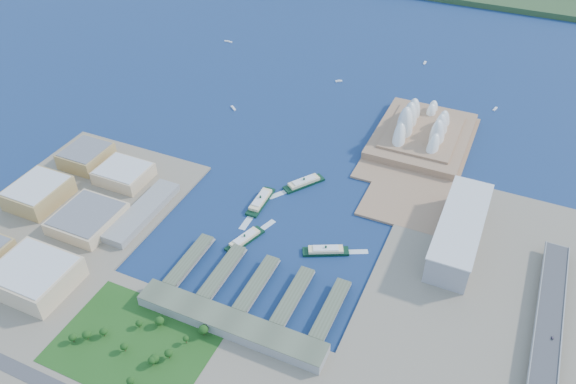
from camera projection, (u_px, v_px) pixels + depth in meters
The scene contains 21 objects.
ground at pixel (275, 240), 657.72m from camera, with size 3000.00×3000.00×0.00m, color #101E4B.
west_land at pixel (46, 235), 662.45m from camera, with size 220.00×390.00×3.00m, color gray.
east_land at pixel (476, 341), 544.11m from camera, with size 240.00×500.00×3.00m, color gray.
peninsula at pixel (420, 146), 807.13m from camera, with size 135.00×220.00×3.00m, color #987253.
opera_house at pixel (425, 121), 803.09m from camera, with size 134.00×180.00×58.00m, color white, non-canonical shape.
toaster_building at pixel (459, 231), 639.14m from camera, with size 45.00×155.00×35.00m, color gray.
expressway at pixel (543, 367), 513.08m from camera, with size 26.00×340.00×11.85m, color gray, non-canonical shape.
west_buildings at pixel (64, 207), 677.96m from camera, with size 200.00×280.00×27.00m, color tan, non-canonical shape.
ferry_wharves at pixel (257, 285), 596.98m from camera, with size 184.00×90.00×9.30m, color #4F5842, non-canonical shape.
terminal_building at pixel (230, 324), 551.27m from camera, with size 200.00×28.00×12.00m, color gray.
park at pixel (133, 339), 535.01m from camera, with size 150.00×110.00×16.00m, color #194714, non-canonical shape.
ferry_a at pixel (260, 199), 706.99m from camera, with size 14.94×58.71×11.10m, color black, non-canonical shape.
ferry_b at pixel (304, 181), 736.31m from camera, with size 14.59×57.33×10.84m, color black, non-canonical shape.
ferry_c at pixel (245, 238), 652.62m from camera, with size 13.59×53.37×10.09m, color black, non-canonical shape.
ferry_d at pixel (326, 249), 638.13m from camera, with size 13.43×52.78×9.98m, color black, non-canonical shape.
boat_a at pixel (233, 108), 892.67m from camera, with size 3.63×14.53×2.80m, color white, non-canonical shape.
boat_b at pixel (339, 81), 963.76m from camera, with size 4.02×11.48×3.10m, color white, non-canonical shape.
boat_c at pixel (495, 109), 890.92m from camera, with size 3.52×12.06×2.71m, color white, non-canonical shape.
boat_d at pixel (228, 41), 1092.06m from camera, with size 3.48×15.93×2.69m, color white, non-canonical shape.
boat_e at pixel (425, 63), 1019.08m from camera, with size 3.87×12.16×2.98m, color white, non-canonical shape.
car_c at pixel (552, 338), 530.47m from camera, with size 1.89×4.66×1.35m, color slate.
Camera 1 is at (210.59, -429.63, 455.01)m, focal length 35.00 mm.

